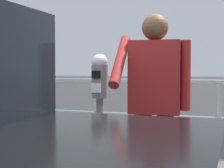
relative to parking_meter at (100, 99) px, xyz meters
The scene contains 3 objects.
parking_meter is the anchor object (origin of this frame).
pedestrian_at_meter 0.52m from the parking_meter, ahead, with size 0.65×0.66×1.80m.
background_railing 1.96m from the parking_meter, 89.16° to the left, with size 24.06×0.06×1.16m.
Camera 1 is at (1.27, -2.55, 1.44)m, focal length 56.20 mm.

